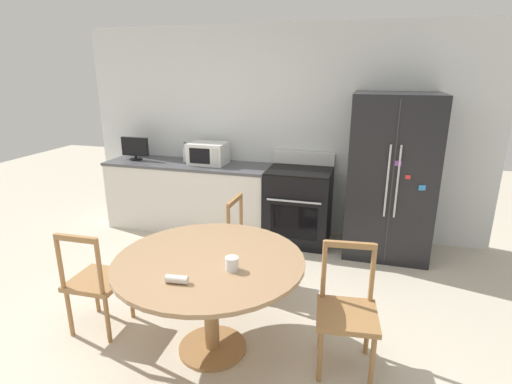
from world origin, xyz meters
TOP-DOWN VIEW (x-y plane):
  - ground_plane at (0.00, 0.00)m, footprint 14.00×14.00m
  - back_wall at (0.00, 2.65)m, footprint 5.20×0.10m
  - kitchen_counter at (-1.12, 2.29)m, footprint 2.18×0.64m
  - refrigerator at (1.39, 2.22)m, footprint 0.92×0.75m
  - oven_range at (0.36, 2.26)m, footprint 0.76×0.68m
  - microwave at (-0.84, 2.32)m, footprint 0.47×0.36m
  - countertop_tv at (-1.88, 2.27)m, footprint 0.38×0.16m
  - counter_bottle at (-1.17, 2.33)m, footprint 0.07×0.07m
  - dining_table at (0.09, 0.06)m, footprint 1.38×1.38m
  - dining_chair_far at (0.10, 1.05)m, footprint 0.43×0.43m
  - dining_chair_left at (-0.90, 0.05)m, footprint 0.43×0.43m
  - dining_chair_right at (1.07, 0.17)m, footprint 0.46×0.46m
  - candle_glass at (0.30, -0.05)m, footprint 0.09×0.09m
  - folded_napkin at (0.02, -0.31)m, footprint 0.15×0.07m

SIDE VIEW (x-z plane):
  - ground_plane at x=0.00m, z-range 0.00..0.00m
  - dining_chair_far at x=0.10m, z-range -0.02..0.89m
  - dining_chair_left at x=-0.90m, z-range -0.02..0.89m
  - dining_chair_right at x=1.07m, z-range -0.02..0.89m
  - kitchen_counter at x=-1.12m, z-range 0.00..0.90m
  - oven_range at x=0.36m, z-range -0.07..1.01m
  - dining_table at x=0.09m, z-range 0.26..1.03m
  - folded_napkin at x=0.02m, z-range 0.77..0.82m
  - candle_glass at x=0.30m, z-range 0.76..0.86m
  - refrigerator at x=1.39m, z-range 0.00..1.83m
  - counter_bottle at x=-1.17m, z-range 0.87..1.13m
  - microwave at x=-0.84m, z-range 0.90..1.17m
  - countertop_tv at x=-1.88m, z-range 0.91..1.22m
  - back_wall at x=0.00m, z-range 0.00..2.60m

